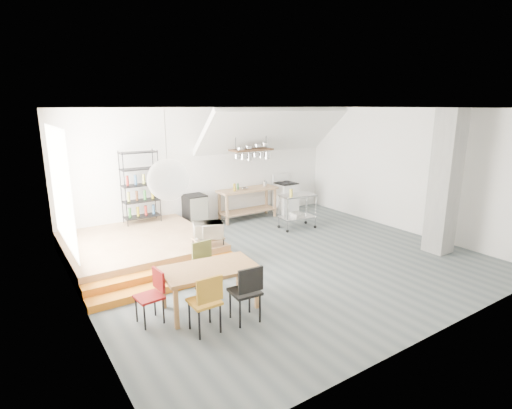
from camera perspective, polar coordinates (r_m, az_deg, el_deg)
floor at (r=8.71m, az=3.87°, el=-7.96°), size 8.00×8.00×0.00m
wall_back at (r=11.19m, az=-6.97°, el=5.40°), size 8.00×0.04×3.20m
wall_left at (r=6.68m, az=-24.36°, el=-1.62°), size 0.04×7.00×3.20m
wall_right at (r=11.12m, az=20.69°, el=4.54°), size 0.04×7.00×3.20m
ceiling at (r=8.08m, az=4.25°, el=13.58°), size 8.00×7.00×0.02m
slope_ceiling at (r=11.51m, az=2.43°, el=10.48°), size 4.40×1.44×1.32m
window_pane at (r=8.09m, az=-26.16°, el=2.20°), size 0.02×2.50×2.20m
platform at (r=9.26m, az=-16.43°, el=-5.84°), size 3.00×3.00×0.40m
step_lower at (r=7.60m, az=-11.84°, el=-11.13°), size 3.00×0.35×0.13m
step_upper at (r=7.87m, az=-12.83°, el=-9.74°), size 3.00×0.35×0.27m
concrete_column at (r=9.73m, az=25.36°, el=2.85°), size 0.50×0.50×3.20m
kitchen_counter at (r=11.60m, az=-1.19°, el=0.91°), size 1.80×0.60×0.91m
stove at (r=12.42m, az=4.26°, el=1.07°), size 0.60×0.60×1.18m
pot_rack at (r=11.20m, az=-0.48°, el=7.45°), size 1.20×0.50×1.43m
wire_shelving at (r=10.22m, az=-16.22°, el=2.58°), size 0.88×0.38×1.80m
microwave_shelf at (r=8.42m, az=-6.84°, el=-4.85°), size 0.60×0.40×0.16m
paper_lantern at (r=5.95m, az=-12.46°, el=3.46°), size 0.60×0.60×0.60m
dining_table at (r=6.58m, az=-6.64°, el=-9.51°), size 1.59×0.99×0.72m
chair_mustard at (r=5.93m, az=-7.10°, el=-13.23°), size 0.42×0.42×0.92m
chair_black at (r=6.16m, az=-1.28°, el=-11.96°), size 0.46×0.46×0.93m
chair_olive at (r=7.27m, az=-7.29°, el=-8.13°), size 0.43×0.43×0.89m
chair_red at (r=6.41m, az=-14.52°, el=-11.96°), size 0.41×0.41×0.83m
rolling_cart at (r=10.78m, az=5.94°, el=-0.29°), size 1.01×0.65×0.94m
mini_fridge at (r=10.92m, az=-8.69°, el=-0.99°), size 0.54×0.54×0.92m
microwave at (r=8.37m, az=-6.87°, el=-3.66°), size 0.69×0.57×0.33m
bowl at (r=11.42m, az=-1.63°, el=2.29°), size 0.24×0.24×0.05m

